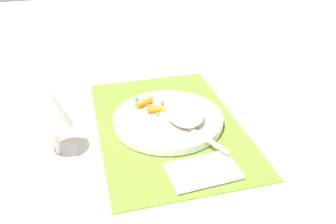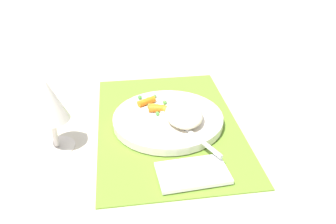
# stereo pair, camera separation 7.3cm
# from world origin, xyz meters

# --- Properties ---
(ground_plane) EXTENTS (2.40, 2.40, 0.00)m
(ground_plane) POSITION_xyz_m (0.00, 0.00, 0.00)
(ground_plane) COLOR beige
(placemat) EXTENTS (0.46, 0.30, 0.01)m
(placemat) POSITION_xyz_m (0.00, 0.00, 0.00)
(placemat) COLOR olive
(placemat) RESTS_ON ground_plane
(plate) EXTENTS (0.24, 0.24, 0.02)m
(plate) POSITION_xyz_m (0.00, 0.00, 0.01)
(plate) COLOR silver
(plate) RESTS_ON placemat
(rice_mound) EXTENTS (0.11, 0.08, 0.03)m
(rice_mound) POSITION_xyz_m (-0.02, -0.03, 0.04)
(rice_mound) COLOR beige
(rice_mound) RESTS_ON plate
(carrot_portion) EXTENTS (0.07, 0.07, 0.02)m
(carrot_portion) POSITION_xyz_m (0.03, 0.02, 0.03)
(carrot_portion) COLOR orange
(carrot_portion) RESTS_ON plate
(pea_scatter) EXTENTS (0.09, 0.08, 0.01)m
(pea_scatter) POSITION_xyz_m (0.05, 0.02, 0.03)
(pea_scatter) COLOR #599147
(pea_scatter) RESTS_ON plate
(fork) EXTENTS (0.20, 0.10, 0.01)m
(fork) POSITION_xyz_m (-0.04, -0.02, 0.03)
(fork) COLOR silver
(fork) RESTS_ON plate
(wine_glass) EXTENTS (0.07, 0.07, 0.15)m
(wine_glass) POSITION_xyz_m (-0.05, 0.23, 0.10)
(wine_glass) COLOR silver
(wine_glass) RESTS_ON ground_plane
(napkin) EXTENTS (0.09, 0.13, 0.01)m
(napkin) POSITION_xyz_m (-0.17, -0.02, 0.01)
(napkin) COLOR white
(napkin) RESTS_ON placemat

